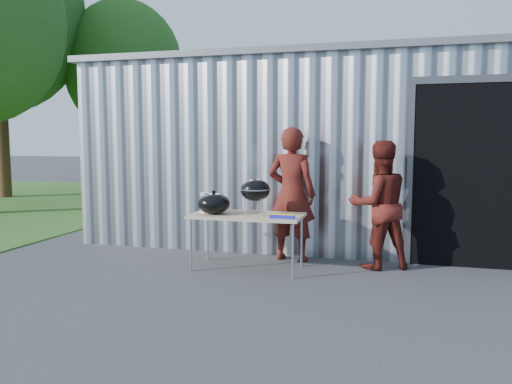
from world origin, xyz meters
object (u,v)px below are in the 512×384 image
(person_cook, at_px, (292,194))
(folding_table, at_px, (247,217))
(person_bystander, at_px, (379,205))
(kettle_grill, at_px, (255,183))

(person_cook, bearing_deg, folding_table, 60.65)
(folding_table, xyz_separation_m, person_cook, (0.48, 0.65, 0.26))
(person_cook, relative_size, person_bystander, 1.11)
(kettle_grill, relative_size, person_cook, 0.48)
(folding_table, relative_size, kettle_grill, 1.62)
(folding_table, bearing_deg, person_cook, 53.55)
(person_bystander, bearing_deg, folding_table, -7.38)
(folding_table, height_order, person_cook, person_cook)
(kettle_grill, distance_m, person_cook, 0.77)
(folding_table, distance_m, kettle_grill, 0.48)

